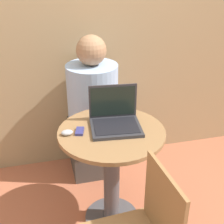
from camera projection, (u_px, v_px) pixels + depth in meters
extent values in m
plane|color=#B26042|center=(112.00, 218.00, 2.22)|extent=(12.00, 12.00, 0.00)
cube|color=tan|center=(85.00, 9.00, 2.33)|extent=(7.00, 0.05, 2.60)
cylinder|color=#4C4C51|center=(112.00, 217.00, 2.21)|extent=(0.37, 0.37, 0.02)
cylinder|color=#4C4C51|center=(112.00, 178.00, 2.05)|extent=(0.11, 0.11, 0.67)
cylinder|color=olive|center=(112.00, 132.00, 1.89)|extent=(0.66, 0.66, 0.02)
cube|color=#2D2D33|center=(116.00, 127.00, 1.90)|extent=(0.33, 0.28, 0.02)
cube|color=black|center=(116.00, 126.00, 1.90)|extent=(0.29, 0.23, 0.00)
cube|color=#2D2D33|center=(113.00, 101.00, 1.96)|extent=(0.30, 0.04, 0.22)
cube|color=black|center=(113.00, 101.00, 1.95)|extent=(0.28, 0.03, 0.19)
cube|color=navy|center=(80.00, 131.00, 1.87)|extent=(0.07, 0.10, 0.02)
ellipsoid|color=#B2B2B7|center=(67.00, 133.00, 1.84)|extent=(0.07, 0.05, 0.03)
cube|color=#9E7042|center=(163.00, 207.00, 1.43)|extent=(0.04, 0.37, 0.38)
cube|color=#4C4742|center=(91.00, 141.00, 2.71)|extent=(0.37, 0.54, 0.43)
cylinder|color=#9EBCE5|center=(93.00, 98.00, 2.37)|extent=(0.39, 0.39, 0.52)
sphere|color=#A87A56|center=(91.00, 50.00, 2.20)|extent=(0.22, 0.22, 0.22)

